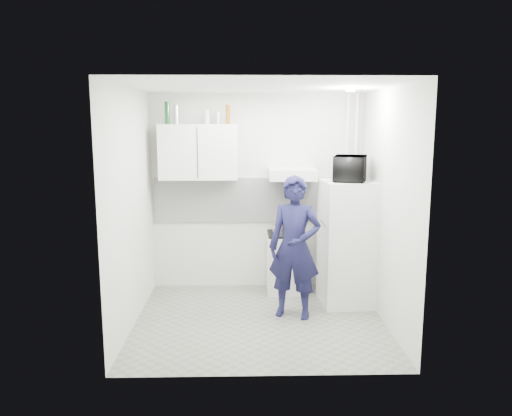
{
  "coord_description": "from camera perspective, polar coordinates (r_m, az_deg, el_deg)",
  "views": [
    {
      "loc": [
        -0.17,
        -5.36,
        2.23
      ],
      "look_at": [
        -0.03,
        0.3,
        1.25
      ],
      "focal_mm": 35.0,
      "sensor_mm": 36.0,
      "label": 1
    }
  ],
  "objects": [
    {
      "name": "bottle_e",
      "position": [
        6.44,
        -3.23,
        10.61
      ],
      "size": [
        0.06,
        0.06,
        0.24
      ],
      "primitive_type": "cylinder",
      "color": "brown",
      "rests_on": "upper_cabinet"
    },
    {
      "name": "wall_right",
      "position": [
        5.66,
        14.73,
        0.04
      ],
      "size": [
        0.0,
        2.6,
        2.6
      ],
      "primitive_type": "plane",
      "rotation": [
        1.57,
        0.0,
        -1.57
      ],
      "color": "beige",
      "rests_on": "floor"
    },
    {
      "name": "upper_cabinet",
      "position": [
        6.47,
        -6.56,
        6.39
      ],
      "size": [
        1.0,
        0.35,
        0.7
      ],
      "primitive_type": "cube",
      "color": "silver",
      "rests_on": "wall_back"
    },
    {
      "name": "stove",
      "position": [
        6.65,
        3.34,
        -6.32
      ],
      "size": [
        0.48,
        0.48,
        0.77
      ],
      "primitive_type": "cube",
      "color": "silver",
      "rests_on": "floor"
    },
    {
      "name": "saucepan",
      "position": [
        6.6,
        2.59,
        -2.35
      ],
      "size": [
        0.16,
        0.16,
        0.09
      ],
      "primitive_type": "cylinder",
      "color": "silver",
      "rests_on": "stove_top"
    },
    {
      "name": "backsplash",
      "position": [
        6.68,
        0.09,
        0.95
      ],
      "size": [
        2.74,
        0.03,
        0.6
      ],
      "primitive_type": "cube",
      "color": "white",
      "rests_on": "wall_back"
    },
    {
      "name": "bottle_a",
      "position": [
        6.51,
        -10.09,
        10.65
      ],
      "size": [
        0.07,
        0.07,
        0.28
      ],
      "primitive_type": "cylinder",
      "color": "#144C1E",
      "rests_on": "upper_cabinet"
    },
    {
      "name": "pipe_b",
      "position": [
        6.73,
        10.2,
        1.73
      ],
      "size": [
        0.04,
        0.04,
        2.6
      ],
      "primitive_type": "cylinder",
      "color": "silver",
      "rests_on": "floor"
    },
    {
      "name": "bottle_b",
      "position": [
        6.49,
        -9.11,
        10.48
      ],
      "size": [
        0.06,
        0.06,
        0.24
      ],
      "primitive_type": "cylinder",
      "color": "silver",
      "rests_on": "upper_cabinet"
    },
    {
      "name": "ceiling_spot_fixture",
      "position": [
        5.69,
        10.76,
        13.07
      ],
      "size": [
        0.1,
        0.1,
        0.02
      ],
      "primitive_type": "cylinder",
      "color": "white",
      "rests_on": "ceiling"
    },
    {
      "name": "person",
      "position": [
        5.71,
        4.43,
        -4.52
      ],
      "size": [
        0.69,
        0.55,
        1.64
      ],
      "primitive_type": "imported",
      "rotation": [
        0.0,
        0.0,
        -0.3
      ],
      "color": "black",
      "rests_on": "floor"
    },
    {
      "name": "wall_left",
      "position": [
        5.58,
        -14.1,
        -0.08
      ],
      "size": [
        0.0,
        2.6,
        2.6
      ],
      "primitive_type": "plane",
      "rotation": [
        1.57,
        0.0,
        1.57
      ],
      "color": "beige",
      "rests_on": "floor"
    },
    {
      "name": "wall_back",
      "position": [
        6.68,
        0.09,
        1.82
      ],
      "size": [
        2.8,
        0.0,
        2.8
      ],
      "primitive_type": "plane",
      "rotation": [
        1.57,
        0.0,
        0.0
      ],
      "color": "beige",
      "rests_on": "floor"
    },
    {
      "name": "pipe_a",
      "position": [
        6.76,
        11.19,
        1.72
      ],
      "size": [
        0.05,
        0.05,
        2.6
      ],
      "primitive_type": "cylinder",
      "color": "silver",
      "rests_on": "floor"
    },
    {
      "name": "range_hood",
      "position": [
        6.43,
        4.17,
        3.9
      ],
      "size": [
        0.6,
        0.5,
        0.14
      ],
      "primitive_type": "cube",
      "color": "silver",
      "rests_on": "wall_back"
    },
    {
      "name": "canister_a",
      "position": [
        6.45,
        -5.65,
        10.3
      ],
      "size": [
        0.07,
        0.07,
        0.18
      ],
      "primitive_type": "cylinder",
      "color": "#B2B7BC",
      "rests_on": "upper_cabinet"
    },
    {
      "name": "microwave",
      "position": [
        6.07,
        10.72,
        4.47
      ],
      "size": [
        0.62,
        0.5,
        0.3
      ],
      "primitive_type": "imported",
      "rotation": [
        0.0,
        0.0,
        1.3
      ],
      "color": "black",
      "rests_on": "fridge"
    },
    {
      "name": "canister_b",
      "position": [
        6.45,
        -4.45,
        10.2
      ],
      "size": [
        0.08,
        0.08,
        0.15
      ],
      "primitive_type": "cylinder",
      "color": "silver",
      "rests_on": "upper_cabinet"
    },
    {
      "name": "ceiling",
      "position": [
        5.38,
        0.44,
        13.76
      ],
      "size": [
        2.8,
        2.8,
        0.0
      ],
      "primitive_type": "plane",
      "color": "white",
      "rests_on": "wall_back"
    },
    {
      "name": "floor",
      "position": [
        5.81,
        0.41,
        -12.75
      ],
      "size": [
        2.8,
        2.8,
        0.0
      ],
      "primitive_type": "plane",
      "color": "#5C5E51",
      "rests_on": "ground"
    },
    {
      "name": "fridge",
      "position": [
        6.23,
        10.45,
        -3.95
      ],
      "size": [
        0.68,
        0.68,
        1.53
      ],
      "primitive_type": "cube",
      "rotation": [
        0.0,
        0.0,
        0.07
      ],
      "color": "silver",
      "rests_on": "floor"
    },
    {
      "name": "stove_top",
      "position": [
        6.55,
        3.38,
        -2.98
      ],
      "size": [
        0.46,
        0.46,
        0.03
      ],
      "primitive_type": "cube",
      "color": "black",
      "rests_on": "stove"
    }
  ]
}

